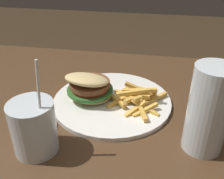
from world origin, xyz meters
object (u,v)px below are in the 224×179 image
Objects in this scene: meal_plate_near at (104,95)px; beer_glass at (208,113)px; juice_glass at (34,129)px; spoon at (44,122)px.

beer_glass is at bearing 151.02° from meal_plate_near.
juice_glass reaches higher than spoon.
meal_plate_near is at bearing -117.52° from juice_glass.
juice_glass is (0.32, 0.06, -0.03)m from beer_glass.
juice_glass is (0.10, 0.19, 0.03)m from meal_plate_near.
juice_glass is 1.12× the size of spoon.
beer_glass is at bearing 54.75° from spoon.
meal_plate_near is at bearing -28.98° from beer_glass.
spoon is (0.02, -0.07, -0.04)m from juice_glass.
spoon is at bearing -76.51° from juice_glass.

